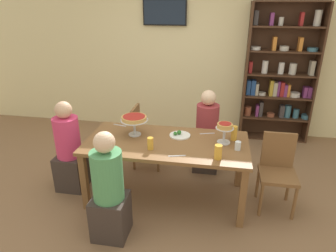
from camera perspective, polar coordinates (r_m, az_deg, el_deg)
The scene contains 21 objects.
ground_plane at distance 3.82m, azimuth -0.27°, elevation -12.99°, with size 12.00×12.00×0.00m, color #846042.
rear_partition at distance 5.33m, azimuth 4.07°, elevation 13.88°, with size 8.00×0.12×2.80m, color beige.
dining_table at distance 3.47m, azimuth -0.29°, elevation -4.19°, with size 1.84×0.89×0.74m.
bookshelf at distance 5.26m, azimuth 20.31°, elevation 8.94°, with size 1.14×0.30×2.21m.
television at distance 5.24m, azimuth -0.61°, elevation 20.65°, with size 0.72×0.05×0.41m.
diner_near_left at distance 3.06m, azimuth -11.07°, elevation -12.48°, with size 0.34×0.34×1.15m.
diner_far_right at distance 4.17m, azimuth 7.28°, elevation -2.02°, with size 0.34×0.34×1.15m.
diner_head_west at distance 3.92m, azimuth -18.08°, elevation -4.79°, with size 0.34×0.34×1.15m.
chair_far_left at distance 4.26m, azimuth -4.64°, elevation -1.41°, with size 0.40×0.40×0.87m.
chair_head_east at distance 3.63m, azimuth 19.97°, elevation -7.44°, with size 0.40×0.40×0.87m.
deep_dish_pizza_stand at distance 3.55m, azimuth -6.40°, elevation 1.23°, with size 0.32×0.32×0.24m.
personal_pizza_stand at distance 3.39m, azimuth 10.64°, elevation -0.49°, with size 0.20×0.20×0.24m.
salad_plate_near_diner at distance 3.57m, azimuth 2.17°, elevation -1.67°, with size 0.25×0.25×0.07m.
salad_plate_far_diner at distance 3.34m, azimuth -12.04°, elevation -3.84°, with size 0.21×0.21×0.07m.
beer_glass_amber_tall at distance 3.09m, azimuth 9.44°, elevation -4.86°, with size 0.08×0.08×0.15m, color gold.
beer_glass_amber_short at distance 3.24m, azimuth -3.34°, elevation -3.30°, with size 0.07×0.07×0.13m, color gold.
beer_glass_amber_spare at distance 3.52m, azimuth 12.37°, elevation -1.33°, with size 0.07×0.07×0.17m, color gold.
water_glass_clear_near at distance 3.32m, azimuth 13.03°, elevation -3.64°, with size 0.06×0.06×0.10m, color white.
cutlery_fork_near at distance 3.91m, azimuth -9.08°, elevation 0.14°, with size 0.18×0.02×0.01m, color silver.
cutlery_knife_near at distance 3.13m, azimuth 1.70°, elevation -5.65°, with size 0.18×0.02×0.01m, color silver.
cutlery_fork_far at distance 3.66m, azimuth 7.41°, elevation -1.41°, with size 0.18×0.02×0.01m, color silver.
Camera 1 is at (0.56, -3.03, 2.25)m, focal length 32.32 mm.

